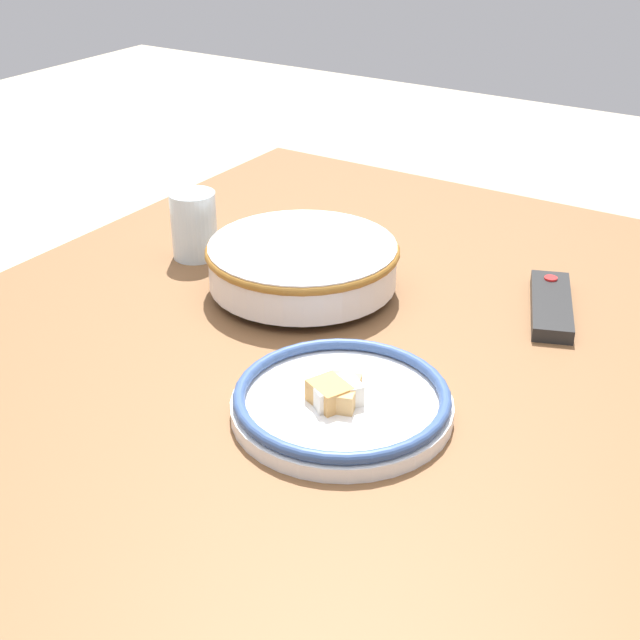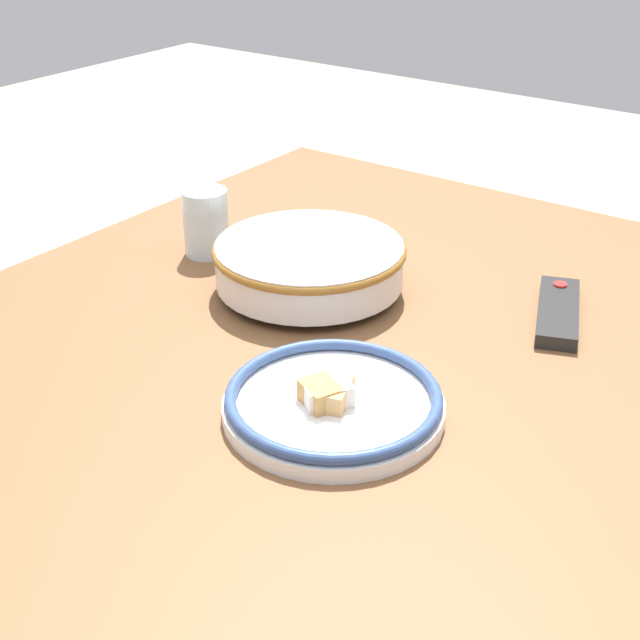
{
  "view_description": "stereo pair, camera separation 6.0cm",
  "coord_description": "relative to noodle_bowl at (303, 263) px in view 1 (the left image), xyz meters",
  "views": [
    {
      "loc": [
        0.8,
        0.55,
        1.28
      ],
      "look_at": [
        -0.05,
        0.01,
        0.74
      ],
      "focal_mm": 50.0,
      "sensor_mm": 36.0,
      "label": 1
    },
    {
      "loc": [
        0.76,
        0.6,
        1.28
      ],
      "look_at": [
        -0.05,
        0.01,
        0.74
      ],
      "focal_mm": 50.0,
      "sensor_mm": 36.0,
      "label": 2
    }
  ],
  "objects": [
    {
      "name": "noodle_bowl",
      "position": [
        0.0,
        0.0,
        0.0
      ],
      "size": [
        0.28,
        0.28,
        0.07
      ],
      "color": "silver",
      "rests_on": "dining_table"
    },
    {
      "name": "tv_remote",
      "position": [
        -0.13,
        0.33,
        -0.03
      ],
      "size": [
        0.19,
        0.12,
        0.02
      ],
      "rotation": [
        0.0,
        0.0,
        1.94
      ],
      "color": "black",
      "rests_on": "dining_table"
    },
    {
      "name": "food_plate",
      "position": [
        0.24,
        0.21,
        -0.03
      ],
      "size": [
        0.25,
        0.25,
        0.04
      ],
      "color": "white",
      "rests_on": "dining_table"
    },
    {
      "name": "drinking_glass",
      "position": [
        -0.01,
        -0.21,
        0.01
      ],
      "size": [
        0.07,
        0.07,
        0.1
      ],
      "color": "silver",
      "rests_on": "dining_table"
    },
    {
      "name": "dining_table",
      "position": [
        0.17,
        0.1,
        -0.11
      ],
      "size": [
        1.42,
        1.03,
        0.7
      ],
      "color": "brown",
      "rests_on": "ground_plane"
    }
  ]
}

